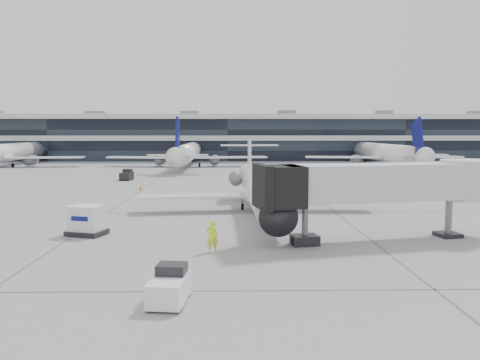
{
  "coord_description": "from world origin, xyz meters",
  "views": [
    {
      "loc": [
        0.8,
        -40.29,
        7.13
      ],
      "look_at": [
        1.64,
        2.98,
        2.6
      ],
      "focal_mm": 35.0,
      "sensor_mm": 36.0,
      "label": 1
    }
  ],
  "objects_px": {
    "regional_jet": "(258,188)",
    "ramp_worker": "(212,236)",
    "cargo_uld": "(87,221)",
    "baggage_tug": "(169,287)",
    "jet_bridge": "(391,183)"
  },
  "relations": [
    {
      "from": "ramp_worker",
      "to": "regional_jet",
      "type": "bearing_deg",
      "value": -111.75
    },
    {
      "from": "jet_bridge",
      "to": "baggage_tug",
      "type": "height_order",
      "value": "jet_bridge"
    },
    {
      "from": "ramp_worker",
      "to": "cargo_uld",
      "type": "bearing_deg",
      "value": -35.93
    },
    {
      "from": "regional_jet",
      "to": "baggage_tug",
      "type": "bearing_deg",
      "value": -104.39
    },
    {
      "from": "jet_bridge",
      "to": "regional_jet",
      "type": "bearing_deg",
      "value": 113.72
    },
    {
      "from": "jet_bridge",
      "to": "ramp_worker",
      "type": "height_order",
      "value": "jet_bridge"
    },
    {
      "from": "jet_bridge",
      "to": "ramp_worker",
      "type": "relative_size",
      "value": 8.42
    },
    {
      "from": "ramp_worker",
      "to": "cargo_uld",
      "type": "xyz_separation_m",
      "value": [
        -8.82,
        4.75,
        0.05
      ]
    },
    {
      "from": "regional_jet",
      "to": "ramp_worker",
      "type": "height_order",
      "value": "regional_jet"
    },
    {
      "from": "jet_bridge",
      "to": "cargo_uld",
      "type": "height_order",
      "value": "jet_bridge"
    },
    {
      "from": "regional_jet",
      "to": "cargo_uld",
      "type": "height_order",
      "value": "regional_jet"
    },
    {
      "from": "regional_jet",
      "to": "cargo_uld",
      "type": "relative_size",
      "value": 9.23
    },
    {
      "from": "jet_bridge",
      "to": "cargo_uld",
      "type": "xyz_separation_m",
      "value": [
        -20.32,
        1.88,
        -2.78
      ]
    },
    {
      "from": "ramp_worker",
      "to": "baggage_tug",
      "type": "distance_m",
      "value": 8.33
    },
    {
      "from": "baggage_tug",
      "to": "jet_bridge",
      "type": "bearing_deg",
      "value": 46.94
    }
  ]
}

